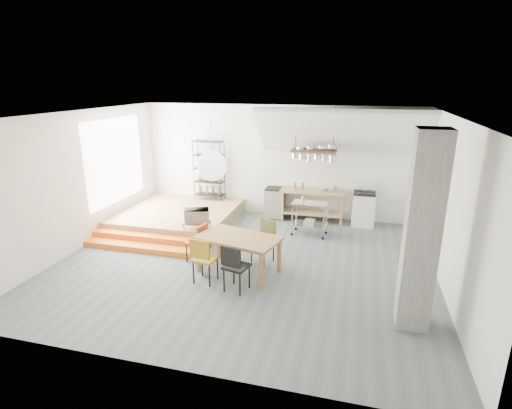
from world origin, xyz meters
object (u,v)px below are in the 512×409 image
(dining_table, at_px, (238,241))
(mini_fridge, at_px, (275,203))
(stove, at_px, (363,208))
(rolling_cart, at_px, (310,214))

(dining_table, height_order, mini_fridge, mini_fridge)
(dining_table, relative_size, mini_fridge, 2.07)
(stove, relative_size, rolling_cart, 1.27)
(stove, height_order, rolling_cart, stove)
(stove, distance_m, dining_table, 4.37)
(stove, bearing_deg, rolling_cart, -140.21)
(rolling_cart, xyz_separation_m, mini_fridge, (-1.16, 1.16, -0.12))
(stove, bearing_deg, dining_table, -124.77)
(rolling_cart, distance_m, mini_fridge, 1.65)
(stove, xyz_separation_m, dining_table, (-2.49, -3.58, 0.22))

